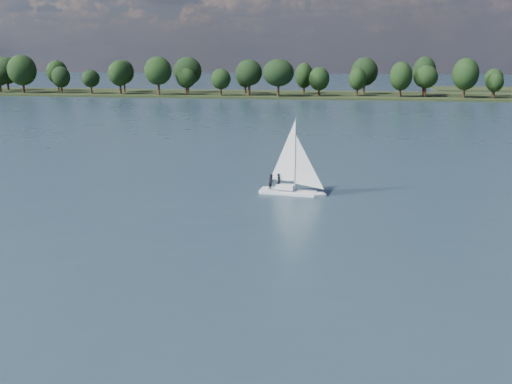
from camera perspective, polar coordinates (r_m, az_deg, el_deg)
ground at (r=120.18m, az=4.33°, el=5.66°), size 700.00×700.00×0.00m
far_shore at (r=231.45m, az=6.43°, el=9.55°), size 660.00×40.00×1.50m
sailboat at (r=69.78m, az=3.32°, el=2.01°), size 7.72×3.21×9.86m
treeline at (r=227.14m, az=4.95°, el=11.54°), size 562.51×74.29×17.67m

